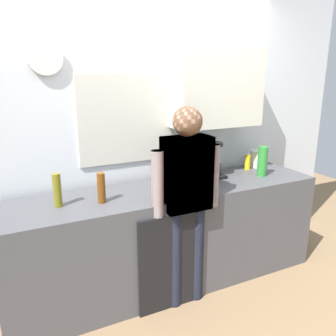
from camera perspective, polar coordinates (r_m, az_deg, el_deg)
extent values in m
plane|color=#8C6D4C|center=(3.08, 2.78, -20.94)|extent=(8.00, 8.00, 0.00)
cube|color=#4C4C51|center=(3.07, 0.15, -11.28)|extent=(2.73, 0.64, 0.89)
cube|color=black|center=(2.78, 0.68, -15.45)|extent=(0.56, 0.02, 0.80)
cube|color=silver|center=(3.17, -3.30, 5.97)|extent=(4.33, 0.10, 2.60)
cube|color=beige|center=(3.02, -6.80, 8.00)|extent=(0.86, 0.02, 0.76)
cube|color=#8CA5C6|center=(3.02, -6.83, 8.01)|extent=(0.80, 0.02, 0.70)
cube|color=silver|center=(3.22, 8.02, 12.91)|extent=(0.84, 0.32, 0.68)
cylinder|color=silver|center=(2.83, -19.71, 16.88)|extent=(0.26, 0.03, 0.26)
cube|color=black|center=(3.22, 7.37, -1.30)|extent=(0.20, 0.20, 0.03)
cube|color=black|center=(3.22, 6.89, 1.61)|extent=(0.18, 0.08, 0.28)
cylinder|color=black|center=(3.17, 7.72, -0.23)|extent=(0.11, 0.11, 0.11)
cylinder|color=black|center=(3.14, 7.57, 3.94)|extent=(0.17, 0.17, 0.03)
cylinder|color=black|center=(3.16, 4.25, -0.09)|extent=(0.06, 0.06, 0.18)
cylinder|color=maroon|center=(3.02, 3.90, -0.48)|extent=(0.06, 0.06, 0.22)
cylinder|color=#195923|center=(2.66, 0.37, -1.79)|extent=(0.07, 0.07, 0.30)
cylinder|color=olive|center=(2.61, -17.87, -3.53)|extent=(0.06, 0.06, 0.25)
cylinder|color=brown|center=(2.61, -10.98, -3.26)|extent=(0.06, 0.06, 0.23)
cylinder|color=#2D8C33|center=(3.33, 15.37, 1.09)|extent=(0.09, 0.09, 0.28)
cylinder|color=white|center=(2.76, -1.51, -3.35)|extent=(0.08, 0.08, 0.09)
cylinder|color=white|center=(2.86, 2.07, -2.82)|extent=(0.22, 0.22, 0.08)
cylinder|color=#9E5638|center=(2.99, 6.36, -1.97)|extent=(0.10, 0.10, 0.09)
sphere|color=#2D7233|center=(2.96, 6.42, 0.06)|extent=(0.15, 0.15, 0.15)
cylinder|color=yellow|center=(3.54, 13.06, 0.99)|extent=(0.06, 0.06, 0.15)
cone|color=white|center=(3.51, 13.15, 2.41)|extent=(0.02, 0.02, 0.03)
cylinder|color=silver|center=(3.65, 14.54, 1.51)|extent=(0.14, 0.14, 0.17)
cylinder|color=brown|center=(2.81, 1.05, -14.79)|extent=(0.12, 0.12, 0.82)
cylinder|color=brown|center=(2.89, 4.68, -13.86)|extent=(0.12, 0.12, 0.82)
cube|color=#D85959|center=(2.58, 3.11, -0.91)|extent=(0.36, 0.20, 0.56)
sphere|color=beige|center=(2.49, 3.24, 7.71)|extent=(0.22, 0.22, 0.22)
cylinder|color=#D85959|center=(2.49, -1.75, -2.72)|extent=(0.09, 0.09, 0.50)
cylinder|color=#D85959|center=(2.71, 7.53, -1.28)|extent=(0.09, 0.09, 0.50)
cylinder|color=#3F4766|center=(2.81, 1.05, -14.79)|extent=(0.12, 0.12, 0.82)
cylinder|color=#3F4766|center=(2.89, 4.68, -13.86)|extent=(0.12, 0.12, 0.82)
cube|color=white|center=(2.58, 3.11, -0.91)|extent=(0.36, 0.20, 0.56)
sphere|color=#A57A59|center=(2.49, 3.24, 7.71)|extent=(0.22, 0.22, 0.22)
cylinder|color=white|center=(2.49, -1.75, -2.72)|extent=(0.09, 0.09, 0.50)
cylinder|color=white|center=(2.71, 7.53, -1.28)|extent=(0.09, 0.09, 0.50)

